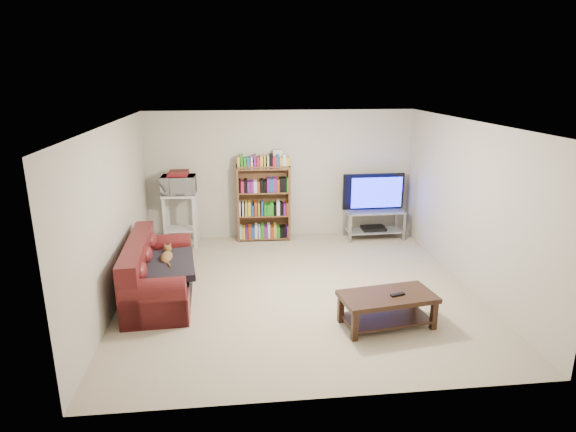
{
  "coord_description": "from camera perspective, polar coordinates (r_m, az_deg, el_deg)",
  "views": [
    {
      "loc": [
        -0.85,
        -6.41,
        3.02
      ],
      "look_at": [
        -0.1,
        0.4,
        1.0
      ],
      "focal_mm": 30.0,
      "sensor_mm": 36.0,
      "label": 1
    }
  ],
  "objects": [
    {
      "name": "floor",
      "position": [
        7.14,
        1.16,
        -8.61
      ],
      "size": [
        5.0,
        5.0,
        0.0
      ],
      "primitive_type": "plane",
      "color": "#C5B392",
      "rests_on": "ground"
    },
    {
      "name": "wall_back",
      "position": [
        9.14,
        -0.83,
        4.92
      ],
      "size": [
        5.0,
        0.0,
        5.0
      ],
      "primitive_type": "plane",
      "rotation": [
        1.57,
        0.0,
        0.0
      ],
      "color": "beige",
      "rests_on": "ground"
    },
    {
      "name": "bookshelf",
      "position": [
        9.0,
        -2.91,
        1.67
      ],
      "size": [
        1.0,
        0.33,
        1.43
      ],
      "rotation": [
        0.0,
        0.0,
        -0.03
      ],
      "color": "brown",
      "rests_on": "floor"
    },
    {
      "name": "microwave",
      "position": [
        8.82,
        -12.83,
        3.63
      ],
      "size": [
        0.61,
        0.42,
        0.33
      ],
      "primitive_type": "imported",
      "rotation": [
        0.0,
        0.0,
        -0.03
      ],
      "color": "silver",
      "rests_on": "microwave_stand"
    },
    {
      "name": "dvd_player",
      "position": [
        9.37,
        10.09,
        -1.43
      ],
      "size": [
        0.45,
        0.32,
        0.06
      ],
      "primitive_type": "cube",
      "rotation": [
        0.0,
        0.0,
        0.02
      ],
      "color": "black",
      "rests_on": "tv_stand"
    },
    {
      "name": "shelf_clutter",
      "position": [
        8.84,
        -2.35,
        6.7
      ],
      "size": [
        0.73,
        0.23,
        0.28
      ],
      "rotation": [
        0.0,
        0.0,
        -0.03
      ],
      "color": "silver",
      "rests_on": "bookshelf"
    },
    {
      "name": "blanket",
      "position": [
        6.82,
        -14.27,
        -5.77
      ],
      "size": [
        0.87,
        1.06,
        0.18
      ],
      "primitive_type": "cube",
      "rotation": [
        0.05,
        -0.04,
        0.13
      ],
      "color": "black",
      "rests_on": "sofa"
    },
    {
      "name": "tv_stand",
      "position": [
        9.32,
        10.14,
        -0.37
      ],
      "size": [
        1.11,
        0.52,
        0.55
      ],
      "rotation": [
        0.0,
        0.0,
        0.02
      ],
      "color": "#999EA3",
      "rests_on": "floor"
    },
    {
      "name": "television",
      "position": [
        9.18,
        10.3,
        2.74
      ],
      "size": [
        1.19,
        0.18,
        0.68
      ],
      "primitive_type": "imported",
      "rotation": [
        0.0,
        0.0,
        3.16
      ],
      "color": "black",
      "rests_on": "tv_stand"
    },
    {
      "name": "ceiling",
      "position": [
        6.5,
        1.29,
        10.95
      ],
      "size": [
        5.0,
        5.0,
        0.0
      ],
      "primitive_type": "plane",
      "rotation": [
        3.14,
        0.0,
        0.0
      ],
      "color": "white",
      "rests_on": "ground"
    },
    {
      "name": "cat",
      "position": [
        6.97,
        -14.19,
        -4.78
      ],
      "size": [
        0.24,
        0.54,
        0.16
      ],
      "primitive_type": null,
      "rotation": [
        0.0,
        0.0,
        0.05
      ],
      "color": "brown",
      "rests_on": "sofa"
    },
    {
      "name": "coffee_table",
      "position": [
        6.17,
        11.67,
        -10.17
      ],
      "size": [
        1.23,
        0.74,
        0.42
      ],
      "rotation": [
        0.0,
        0.0,
        0.15
      ],
      "color": "black",
      "rests_on": "floor"
    },
    {
      "name": "wall_right",
      "position": [
        7.46,
        20.63,
        1.23
      ],
      "size": [
        0.0,
        5.0,
        5.0
      ],
      "primitive_type": "plane",
      "rotation": [
        1.57,
        0.0,
        -1.57
      ],
      "color": "beige",
      "rests_on": "ground"
    },
    {
      "name": "game_boxes",
      "position": [
        8.78,
        -12.91,
        4.84
      ],
      "size": [
        0.36,
        0.32,
        0.05
      ],
      "primitive_type": "cube",
      "rotation": [
        0.0,
        0.0,
        -0.03
      ],
      "color": "maroon",
      "rests_on": "microwave"
    },
    {
      "name": "microwave_stand",
      "position": [
        8.95,
        -12.63,
        0.43
      ],
      "size": [
        0.62,
        0.46,
        0.97
      ],
      "rotation": [
        0.0,
        0.0,
        -0.03
      ],
      "color": "silver",
      "rests_on": "floor"
    },
    {
      "name": "sofa",
      "position": [
        7.04,
        -15.49,
        -6.95
      ],
      "size": [
        0.93,
        1.98,
        0.83
      ],
      "rotation": [
        0.0,
        0.0,
        0.05
      ],
      "color": "#5B1718",
      "rests_on": "floor"
    },
    {
      "name": "remote",
      "position": [
        6.11,
        12.86,
        -9.06
      ],
      "size": [
        0.2,
        0.11,
        0.02
      ],
      "primitive_type": "cube",
      "rotation": [
        0.0,
        0.0,
        0.3
      ],
      "color": "black",
      "rests_on": "coffee_table"
    },
    {
      "name": "wall_left",
      "position": [
        6.87,
        -19.94,
        0.04
      ],
      "size": [
        0.0,
        5.0,
        5.0
      ],
      "primitive_type": "plane",
      "rotation": [
        1.57,
        0.0,
        1.57
      ],
      "color": "beige",
      "rests_on": "ground"
    },
    {
      "name": "wall_front",
      "position": [
        4.4,
        5.52,
        -8.08
      ],
      "size": [
        5.0,
        0.0,
        5.0
      ],
      "primitive_type": "plane",
      "rotation": [
        -1.57,
        0.0,
        0.0
      ],
      "color": "beige",
      "rests_on": "ground"
    }
  ]
}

